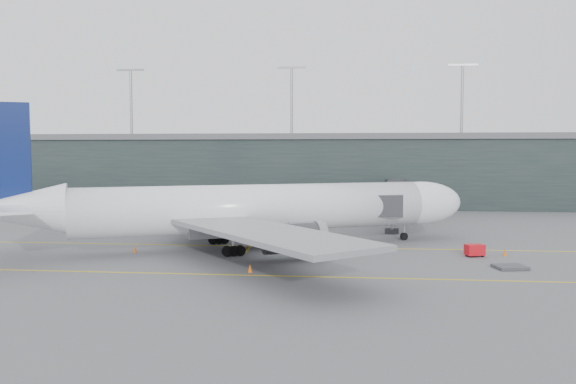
# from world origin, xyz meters

# --- Properties ---
(ground) EXTENTS (320.00, 320.00, 0.00)m
(ground) POSITION_xyz_m (0.00, 0.00, 0.00)
(ground) COLOR #535358
(ground) RESTS_ON ground
(taxiline_a) EXTENTS (160.00, 0.25, 0.02)m
(taxiline_a) POSITION_xyz_m (0.00, -4.00, 0.01)
(taxiline_a) COLOR gold
(taxiline_a) RESTS_ON ground
(taxiline_b) EXTENTS (160.00, 0.25, 0.02)m
(taxiline_b) POSITION_xyz_m (0.00, -20.00, 0.01)
(taxiline_b) COLOR gold
(taxiline_b) RESTS_ON ground
(taxiline_lead_main) EXTENTS (0.25, 60.00, 0.02)m
(taxiline_lead_main) POSITION_xyz_m (5.00, 20.00, 0.01)
(taxiline_lead_main) COLOR gold
(taxiline_lead_main) RESTS_ON ground
(terminal) EXTENTS (240.00, 36.00, 29.00)m
(terminal) POSITION_xyz_m (-0.00, 58.00, 7.62)
(terminal) COLOR #1D2827
(terminal) RESTS_ON ground
(main_aircraft) EXTENTS (56.27, 51.87, 16.53)m
(main_aircraft) POSITION_xyz_m (5.34, -5.44, 4.64)
(main_aircraft) COLOR white
(main_aircraft) RESTS_ON ground
(jet_bridge) EXTENTS (7.43, 44.34, 6.23)m
(jet_bridge) POSITION_xyz_m (23.64, 22.44, 4.67)
(jet_bridge) COLOR #303036
(jet_bridge) RESTS_ON ground
(gse_cart) EXTENTS (2.21, 1.72, 1.33)m
(gse_cart) POSITION_xyz_m (30.41, -8.25, 0.74)
(gse_cart) COLOR red
(gse_cart) RESTS_ON ground
(baggage_dolly) EXTENTS (3.34, 2.89, 0.29)m
(baggage_dolly) POSITION_xyz_m (32.38, -14.54, 0.18)
(baggage_dolly) COLOR #3A3B40
(baggage_dolly) RESTS_ON ground
(uld_a) EXTENTS (2.60, 2.30, 2.00)m
(uld_a) POSITION_xyz_m (-6.48, 9.85, 1.05)
(uld_a) COLOR #38383D
(uld_a) RESTS_ON ground
(uld_b) EXTENTS (1.96, 1.64, 1.66)m
(uld_b) POSITION_xyz_m (-2.06, 11.97, 0.87)
(uld_b) COLOR #38383D
(uld_b) RESTS_ON ground
(uld_c) EXTENTS (2.24, 2.06, 1.64)m
(uld_c) POSITION_xyz_m (1.49, 10.91, 0.86)
(uld_c) COLOR #38383D
(uld_c) RESTS_ON ground
(cone_nose) EXTENTS (0.47, 0.47, 0.74)m
(cone_nose) POSITION_xyz_m (33.82, -7.46, 0.37)
(cone_nose) COLOR #DE620C
(cone_nose) RESTS_ON ground
(cone_wing_stbd) EXTENTS (0.49, 0.49, 0.77)m
(cone_wing_stbd) POSITION_xyz_m (7.33, -18.69, 0.39)
(cone_wing_stbd) COLOR orange
(cone_wing_stbd) RESTS_ON ground
(cone_wing_port) EXTENTS (0.48, 0.48, 0.76)m
(cone_wing_port) POSITION_xyz_m (8.67, 10.57, 0.38)
(cone_wing_port) COLOR #DB4C0C
(cone_wing_port) RESTS_ON ground
(cone_tail) EXTENTS (0.46, 0.46, 0.73)m
(cone_tail) POSITION_xyz_m (-7.48, -9.62, 0.36)
(cone_tail) COLOR #D3540B
(cone_tail) RESTS_ON ground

